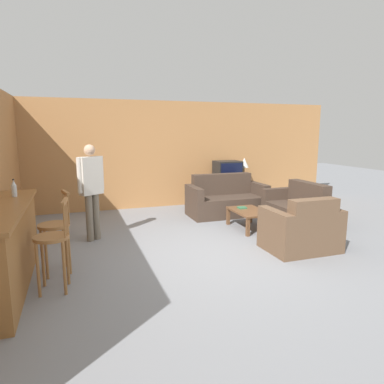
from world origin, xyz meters
TOP-DOWN VIEW (x-y plane):
  - ground_plane at (0.00, 0.00)m, footprint 24.00×24.00m
  - wall_back at (0.00, 3.65)m, footprint 9.40×0.08m
  - bar_counter at (-2.86, -0.20)m, footprint 0.55×2.41m
  - bar_chair_near at (-2.30, -0.48)m, footprint 0.45×0.45m
  - bar_chair_mid at (-2.30, 0.07)m, footprint 0.49×0.49m
  - couch_far at (1.19, 2.30)m, footprint 1.73×0.84m
  - armchair_near at (1.33, -0.27)m, footprint 1.10×0.80m
  - loveseat_right at (2.16, 0.98)m, footprint 0.78×1.39m
  - coffee_table at (1.13, 1.09)m, footprint 0.59×0.92m
  - tv_unit at (1.65, 3.25)m, footprint 1.21×0.52m
  - tv at (1.65, 3.25)m, footprint 0.64×0.50m
  - bottle at (-2.80, 0.42)m, footprint 0.07×0.07m
  - book_on_table at (1.08, 1.30)m, footprint 0.16×0.14m
  - table_lamp at (2.12, 3.25)m, footprint 0.23×0.23m
  - person_by_window at (-1.76, 1.36)m, footprint 0.44×0.34m

SIDE VIEW (x-z plane):
  - ground_plane at x=0.00m, z-range 0.00..0.00m
  - coffee_table at x=1.13m, z-range 0.13..0.50m
  - loveseat_right at x=2.16m, z-range -0.12..0.75m
  - armchair_near at x=1.33m, z-range -0.12..0.76m
  - couch_far at x=1.19m, z-range -0.13..0.78m
  - tv_unit at x=1.65m, z-range 0.00..0.65m
  - book_on_table at x=1.08m, z-range 0.37..0.40m
  - bar_counter at x=-2.86m, z-range 0.00..1.01m
  - bar_chair_near at x=-2.30m, z-range 0.03..1.13m
  - bar_chair_mid at x=-2.30m, z-range 0.03..1.13m
  - tv at x=1.65m, z-range 0.65..1.13m
  - person_by_window at x=-1.76m, z-range 0.12..1.77m
  - table_lamp at x=2.12m, z-range 0.77..1.33m
  - bottle at x=-2.80m, z-range 1.00..1.23m
  - wall_back at x=0.00m, z-range 0.00..2.60m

